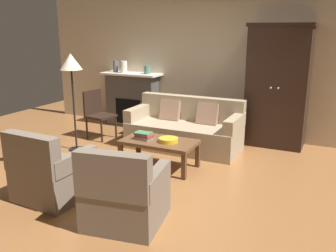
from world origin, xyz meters
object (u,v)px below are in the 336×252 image
Objects in this scene: floor_lamp at (71,67)px; dog at (24,145)px; armoire at (277,86)px; fruit_bowl at (168,140)px; coffee_table at (159,144)px; book_stack at (144,136)px; mantel_vase_jade at (147,70)px; mantel_vase_slate at (116,66)px; armchair_near_left at (51,174)px; mantel_vase_cream at (124,67)px; armchair_near_right at (124,196)px; fireplace at (132,99)px; couch at (185,130)px; side_chair_wooden at (97,111)px.

floor_lamp is 3.36× the size of dog.
armoire is 7.45× the size of fruit_bowl.
book_stack reaches higher than coffee_table.
fruit_bowl is 2.48m from mantel_vase_jade.
armchair_near_left is (1.29, -3.38, -0.92)m from mantel_vase_slate.
book_stack is 1.12× the size of mantel_vase_slate.
armchair_near_right is (2.20, -3.50, -0.92)m from mantel_vase_cream.
armchair_near_right is at bearing -39.71° from floor_lamp.
armchair_near_left is at bearing -120.40° from fruit_bowl.
armchair_near_right reaches higher than book_stack.
armchair_near_right is (2.02, -3.52, -0.25)m from fireplace.
fruit_bowl is (1.77, -1.93, -0.12)m from fireplace.
fireplace reaches higher than couch.
floor_lamp reaches higher than armchair_near_left.
fruit_bowl is (-1.18, -1.85, -0.60)m from armoire.
fruit_bowl is at bearing -41.60° from mantel_vase_slate.
side_chair_wooden is 1.86× the size of dog.
coffee_table is (0.02, -1.01, 0.05)m from couch.
couch is at bearing -24.24° from mantel_vase_slate.
couch is at bearing 90.96° from coffee_table.
mantel_vase_cream reaches higher than mantel_vase_slate.
book_stack is 1.51m from armchair_near_left.
couch is at bearing 78.64° from book_stack.
fruit_bowl is 1.71m from armchair_near_left.
mantel_vase_slate is (-3.33, 0.06, 0.19)m from armoire.
armchair_near_left is (-0.71, -1.48, -0.05)m from coffee_table.
side_chair_wooden is at bearing 155.39° from fruit_bowl.
fireplace is 4.47× the size of fruit_bowl.
book_stack is 1.54× the size of mantel_vase_jade.
fireplace is 2.41m from book_stack.
armchair_near_right is (2.40, -3.50, -0.92)m from mantel_vase_slate.
armoire is at bearing 17.66° from side_chair_wooden.
couch is at bearing 38.74° from dog.
armoire is 3.64m from armchair_near_right.
mantel_vase_slate is 0.76m from mantel_vase_jade.
floor_lamp is at bearing 173.86° from book_stack.
mantel_vase_slate reaches higher than dog.
mantel_vase_cream is at bearing 135.61° from fruit_bowl.
coffee_table is 2.89m from mantel_vase_slate.
armchair_near_left is at bearing -72.15° from mantel_vase_cream.
floor_lamp reaches higher than dog.
armoire is 1.91× the size of coffee_table.
mantel_vase_slate reaches higher than coffee_table.
side_chair_wooden reaches higher than armchair_near_left.
armchair_near_left and armchair_near_right have the same top height.
mantel_vase_jade reaches higher than coffee_table.
mantel_vase_slate reaches higher than side_chair_wooden.
mantel_vase_cream reaches higher than side_chair_wooden.
armoire is 4.35× the size of dog.
armoire is 1.75m from couch.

